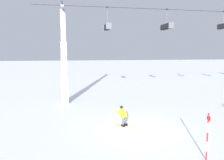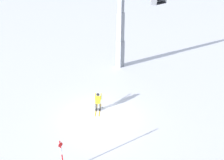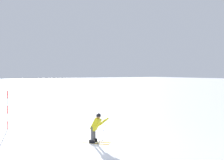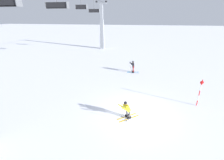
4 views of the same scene
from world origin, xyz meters
The scene contains 5 objects.
ground_plane centered at (0.00, 0.00, 0.00)m, with size 260.00×260.00×0.00m, color white.
skier_carving_main centered at (-0.94, 0.72, 0.84)m, with size 1.46×1.63×1.60m.
lift_tower_near centered at (-5.21, 8.88, 4.24)m, with size 0.74×3.08×10.10m.
chairlift_seat_nearest centered at (-0.76, 8.88, 7.98)m, with size 0.61×1.84×2.37m.
trail_marker_pole centered at (1.94, -5.03, 1.28)m, with size 0.07×0.28×2.38m.
Camera 2 is at (9.45, -9.42, 10.41)m, focal length 33.38 mm.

